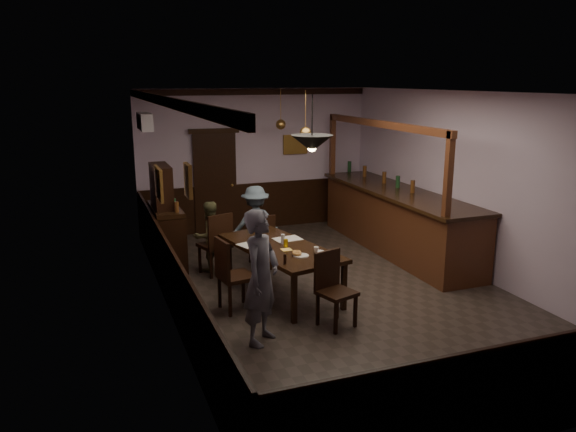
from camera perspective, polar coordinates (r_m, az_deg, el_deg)
name	(u,v)px	position (r m, az deg, el deg)	size (l,w,h in m)	color
room	(335,196)	(8.37, 4.77, 2.08)	(5.01, 8.01, 3.01)	#2D2621
dining_table	(280,250)	(8.44, -0.80, -3.48)	(1.45, 2.36, 0.75)	black
chair_far_left	(217,241)	(9.34, -7.22, -2.57)	(0.58, 0.58, 1.06)	black
chair_far_right	(263,238)	(9.76, -2.59, -2.21)	(0.40, 0.40, 0.92)	black
chair_near	(333,285)	(7.46, 4.55, -7.03)	(0.54, 0.54, 1.00)	black
chair_side	(231,272)	(7.88, -5.86, -5.65)	(0.52, 0.52, 1.06)	black
person_standing	(261,277)	(6.86, -2.74, -6.23)	(0.62, 0.40, 1.69)	#555561
person_seated_left	(209,236)	(9.58, -8.01, -2.05)	(0.58, 0.45, 1.20)	brown
person_seated_right	(255,224)	(9.95, -3.32, -0.83)	(0.88, 0.51, 1.37)	slate
newspaper_left	(252,244)	(8.52, -3.64, -2.86)	(0.42, 0.30, 0.01)	silver
newspaper_right	(287,239)	(8.77, -0.06, -2.35)	(0.42, 0.30, 0.01)	silver
napkin	(286,250)	(8.24, -0.16, -3.43)	(0.15, 0.15, 0.00)	#FFCD5D
saucer	(319,252)	(8.15, 3.22, -3.63)	(0.15, 0.15, 0.01)	white
coffee_cup	(316,249)	(8.10, 2.89, -3.40)	(0.08, 0.08, 0.07)	white
pastry_plate	(301,256)	(7.95, 1.33, -4.04)	(0.22, 0.22, 0.01)	white
pastry_ring_a	(297,254)	(7.95, 0.93, -3.84)	(0.13, 0.13, 0.04)	#C68C47
pastry_ring_b	(297,252)	(8.01, 0.88, -3.69)	(0.13, 0.13, 0.04)	#C68C47
soda_can	(286,243)	(8.35, -0.22, -2.78)	(0.07, 0.07, 0.12)	gold
beer_glass	(264,242)	(8.28, -2.40, -2.65)	(0.06, 0.06, 0.20)	#BF721E
water_glass	(283,239)	(8.51, -0.53, -2.35)	(0.06, 0.06, 0.15)	silver
pepper_mill	(285,259)	(7.60, -0.31, -4.39)	(0.04, 0.04, 0.14)	black
sideboard	(166,225)	(9.98, -12.33, -0.93)	(0.48, 1.34, 1.77)	black
bar_counter	(397,219)	(10.75, 11.00, -0.29)	(1.02, 4.39, 2.46)	#452012
door_back	(215,184)	(11.86, -7.40, 3.28)	(0.90, 0.06, 2.10)	black
ac_unit	(145,121)	(10.40, -14.36, 9.29)	(0.20, 0.85, 0.30)	white
picture_left_small	(188,181)	(6.00, -10.12, 3.56)	(0.04, 0.28, 0.36)	olive
picture_left_large	(159,184)	(8.42, -12.99, 3.23)	(0.04, 0.62, 0.48)	olive
picture_back	(295,144)	(12.28, 0.75, 7.29)	(0.55, 0.04, 0.42)	olive
pendant_iron	(312,143)	(7.44, 2.44, 7.38)	(0.56, 0.56, 0.75)	black
pendant_brass_mid	(305,133)	(9.59, 1.77, 8.44)	(0.20, 0.20, 0.81)	#BF8C3F
pendant_brass_far	(281,125)	(11.33, -0.74, 9.27)	(0.20, 0.20, 0.81)	#BF8C3F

